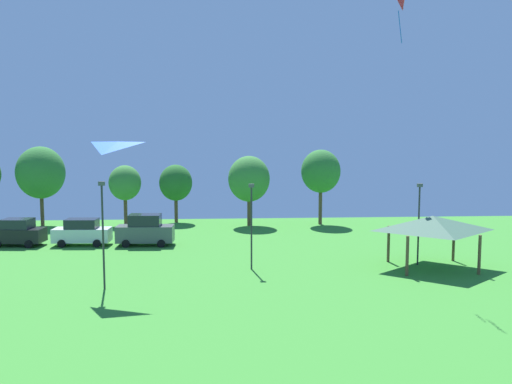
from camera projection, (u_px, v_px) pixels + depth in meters
kite_flying_3 at (102, 172)px, 30.39m from camera, size 3.11×2.60×0.75m
parked_car_leftmost at (18, 232)px, 44.35m from camera, size 4.32×2.38×2.24m
parked_car_second_from_left at (82, 232)px, 44.55m from camera, size 4.66×2.07×2.21m
parked_car_third_from_left at (145, 230)px, 44.49m from camera, size 4.67×2.14×2.58m
park_pavilion at (433, 223)px, 36.69m from camera, size 6.19×5.09×3.60m
light_post_0 at (419, 219)px, 37.56m from camera, size 0.36×0.20×5.72m
light_post_1 at (103, 229)px, 31.52m from camera, size 0.36×0.20×6.36m
light_post_2 at (251, 221)px, 36.28m from camera, size 0.36×0.20×5.80m
treeline_tree_1 at (41, 173)px, 53.95m from camera, size 4.73×4.73×7.96m
treeline_tree_2 at (125, 183)px, 54.71m from camera, size 3.22×3.22×6.05m
treeline_tree_3 at (176, 183)px, 56.16m from camera, size 3.41×3.41×6.03m
treeline_tree_4 at (249, 179)px, 54.06m from camera, size 4.16×4.16×7.01m
treeline_tree_5 at (321, 171)px, 54.82m from camera, size 3.97×3.97×7.62m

